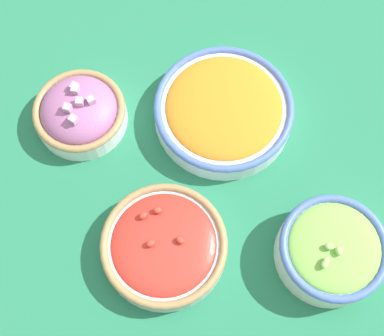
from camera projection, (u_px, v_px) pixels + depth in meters
name	position (u px, v px, depth m)	size (l,w,h in m)	color
ground_plane	(192.00, 175.00, 0.83)	(3.00, 3.00, 0.00)	#23704C
bowl_carrots	(224.00, 110.00, 0.85)	(0.22, 0.22, 0.05)	silver
bowl_cherry_tomatoes	(164.00, 246.00, 0.77)	(0.18, 0.18, 0.06)	#B2C1CC
bowl_red_onion	(80.00, 112.00, 0.84)	(0.15, 0.15, 0.07)	white
bowl_lettuce	(332.00, 250.00, 0.76)	(0.15, 0.15, 0.08)	silver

